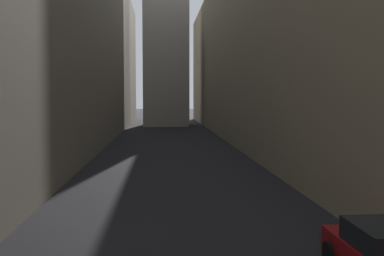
# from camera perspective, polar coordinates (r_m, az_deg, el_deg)

# --- Properties ---
(ground_plane) EXTENTS (264.00, 264.00, 0.00)m
(ground_plane) POSITION_cam_1_polar(r_m,az_deg,el_deg) (35.73, -2.52, -3.15)
(ground_plane) COLOR black
(building_block_left) EXTENTS (10.16, 108.00, 19.79)m
(building_block_left) POSITION_cam_1_polar(r_m,az_deg,el_deg) (39.13, -18.66, 11.79)
(building_block_left) COLOR #756B5B
(building_block_left) RESTS_ON ground
(building_block_right) EXTENTS (13.41, 108.00, 18.16)m
(building_block_right) POSITION_cam_1_polar(r_m,az_deg,el_deg) (39.93, 15.48, 10.51)
(building_block_right) COLOR gray
(building_block_right) RESTS_ON ground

